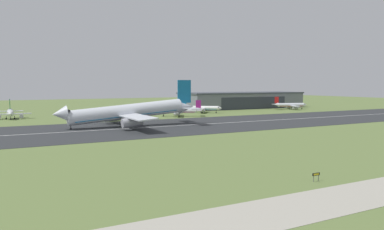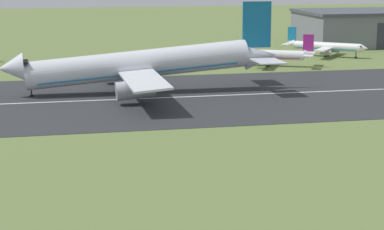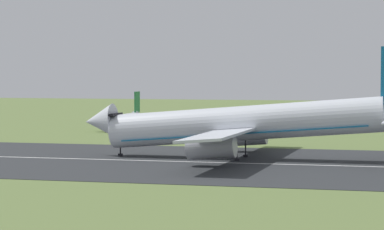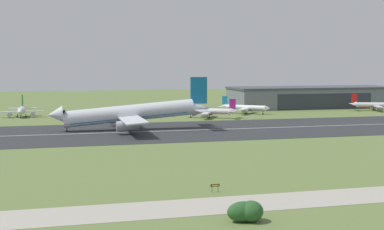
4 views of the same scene
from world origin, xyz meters
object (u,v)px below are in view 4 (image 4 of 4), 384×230
at_px(airplane_parked_centre, 374,105).
at_px(runway_sign, 215,186).
at_px(airplane_parked_west, 21,111).
at_px(shrub_clump, 247,211).
at_px(airplane_parked_east, 210,111).
at_px(airplane_parked_far_east, 245,108).
at_px(airplane_landing, 131,114).

bearing_deg(airplane_parked_centre, runway_sign, -131.49).
relative_size(airplane_parked_west, shrub_clump, 3.50).
bearing_deg(airplane_parked_east, airplane_parked_west, 162.85).
bearing_deg(shrub_clump, airplane_parked_centre, 51.75).
distance_m(airplane_parked_far_east, runway_sign, 152.72).
height_order(airplane_parked_west, airplane_parked_far_east, airplane_parked_west).
xyz_separation_m(airplane_parked_east, runway_sign, (-36.33, -126.60, -1.71)).
bearing_deg(shrub_clump, airplane_landing, 90.45).
relative_size(airplane_parked_far_east, shrub_clump, 4.09).
xyz_separation_m(shrub_clump, runway_sign, (0.78, 18.16, -0.38)).
xyz_separation_m(airplane_parked_far_east, shrub_clump, (-58.51, -159.53, -1.34)).
xyz_separation_m(airplane_parked_centre, shrub_clump, (-125.42, -159.08, -1.29)).
distance_m(airplane_parked_east, shrub_clump, 149.44).
bearing_deg(airplane_parked_far_east, airplane_landing, -141.59).
xyz_separation_m(airplane_landing, airplane_parked_far_east, (59.39, 47.09, -2.86)).
relative_size(airplane_parked_centre, airplane_parked_far_east, 1.08).
xyz_separation_m(airplane_parked_far_east, runway_sign, (-57.73, -141.38, -1.72)).
distance_m(airplane_landing, airplane_parked_far_east, 75.85).
height_order(airplane_parked_centre, airplane_parked_east, airplane_parked_centre).
distance_m(airplane_parked_east, airplane_parked_far_east, 26.01).
distance_m(airplane_landing, shrub_clump, 112.52).
height_order(airplane_landing, airplane_parked_far_east, airplane_landing).
bearing_deg(airplane_parked_west, airplane_parked_far_east, -5.23).
bearing_deg(shrub_clump, runway_sign, 87.55).
relative_size(airplane_parked_west, airplane_parked_centre, 0.79).
relative_size(airplane_parked_centre, airplane_parked_east, 1.01).
bearing_deg(runway_sign, airplane_parked_east, 73.99).
relative_size(airplane_parked_west, airplane_parked_east, 0.80).
xyz_separation_m(airplane_landing, airplane_parked_centre, (126.29, 46.64, -2.91)).
xyz_separation_m(airplane_parked_centre, runway_sign, (-124.64, -140.92, -1.67)).
distance_m(airplane_parked_centre, runway_sign, 188.14).
xyz_separation_m(airplane_parked_west, airplane_parked_centre, (165.47, -9.48, -0.06)).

